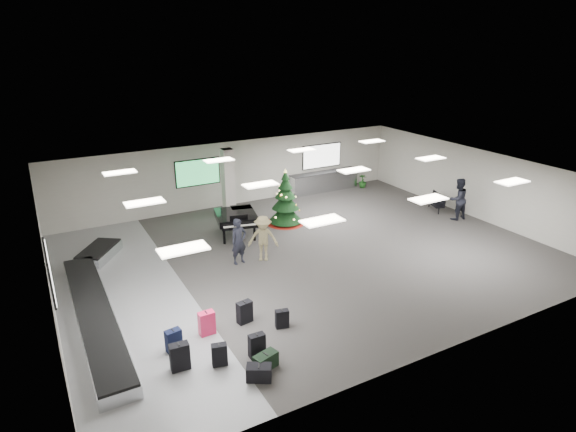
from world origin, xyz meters
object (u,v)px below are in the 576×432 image
service_counter (324,181)px  potted_plant_right (363,181)px  grand_piano (236,217)px  bench (436,201)px  traveler_bench (458,199)px  potted_plant_left (286,192)px  christmas_tree (285,205)px  pink_suitcase (207,323)px  traveler_a (239,241)px  traveler_b (263,238)px  baggage_carousel (96,300)px

service_counter → potted_plant_right: service_counter is taller
grand_piano → bench: bearing=3.5°
traveler_bench → potted_plant_left: traveler_bench is taller
christmas_tree → traveler_bench: size_ratio=1.30×
pink_suitcase → traveler_a: (2.64, 3.81, 0.52)m
christmas_tree → bench: size_ratio=1.80×
traveler_bench → potted_plant_left: size_ratio=2.33×
christmas_tree → traveler_b: size_ratio=1.44×
potted_plant_right → pink_suitcase: bearing=-143.3°
christmas_tree → service_counter: bearing=37.8°
potted_plant_left → potted_plant_right: potted_plant_left is taller
grand_piano → potted_plant_right: (8.94, 3.07, -0.46)m
grand_piano → bench: 9.93m
service_counter → pink_suitcase: (-10.28, -9.84, -0.19)m
pink_suitcase → traveler_a: size_ratio=0.41×
baggage_carousel → traveler_bench: size_ratio=4.96×
traveler_a → baggage_carousel: bearing=177.2°
traveler_a → traveler_b: 0.93m
service_counter → bench: service_counter is taller
bench → grand_piano: bearing=-169.5°
potted_plant_left → pink_suitcase: bearing=-129.2°
baggage_carousel → traveler_b: 6.16m
traveler_a → traveler_bench: 10.68m
bench → potted_plant_left: (-5.63, 4.88, -0.06)m
service_counter → grand_piano: (-6.71, -3.60, 0.30)m
grand_piano → traveler_a: 2.61m
baggage_carousel → service_counter: 14.50m
grand_piano → traveler_b: bearing=-77.4°
potted_plant_left → service_counter: bearing=8.6°
pink_suitcase → christmas_tree: christmas_tree is taller
grand_piano → traveler_bench: (9.73, -3.02, 0.13)m
baggage_carousel → grand_piano: grand_piano is taller
baggage_carousel → grand_piano: bearing=27.1°
baggage_carousel → traveler_b: (6.11, 0.51, 0.67)m
baggage_carousel → pink_suitcase: (2.56, -3.11, 0.14)m
grand_piano → traveler_bench: traveler_bench is taller
pink_suitcase → traveler_b: 5.10m
baggage_carousel → traveler_a: size_ratio=5.52×
baggage_carousel → traveler_a: 5.29m
traveler_a → potted_plant_left: size_ratio=2.10×
christmas_tree → traveler_b: 3.95m
potted_plant_right → baggage_carousel: bearing=-157.6°
traveler_b → grand_piano: bearing=119.2°
pink_suitcase → grand_piano: 7.21m
traveler_b → christmas_tree: bearing=79.0°
christmas_tree → bench: bearing=-15.7°
service_counter → potted_plant_left: 2.59m
traveler_a → bench: bearing=-6.3°
christmas_tree → traveler_a: 4.47m
service_counter → traveler_b: bearing=-137.2°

